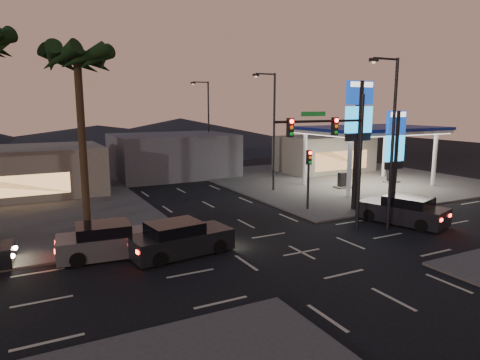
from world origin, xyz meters
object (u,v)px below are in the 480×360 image
car_lane_a_front (180,239)px  pylon_sign_tall (359,120)px  suv_station (403,211)px  traffic_signal_mast (338,143)px  pylon_sign_short (395,145)px  gas_station (371,131)px  car_lane_b_front (109,241)px

car_lane_a_front → pylon_sign_tall: bearing=11.8°
pylon_sign_tall → suv_station: (0.37, -3.97, -5.57)m
traffic_signal_mast → car_lane_a_front: traffic_signal_mast is taller
pylon_sign_short → suv_station: (-2.13, -2.97, -3.84)m
pylon_sign_short → car_lane_a_front: size_ratio=1.31×
pylon_sign_short → gas_station: bearing=56.3°
car_lane_b_front → gas_station: bearing=18.1°
car_lane_b_front → traffic_signal_mast: bearing=-8.8°
car_lane_b_front → pylon_sign_short: bearing=1.7°
gas_station → car_lane_b_front: gas_station is taller
pylon_sign_short → car_lane_b_front: 20.12m
pylon_sign_short → suv_station: size_ratio=1.23×
pylon_sign_tall → pylon_sign_short: 3.20m
gas_station → traffic_signal_mast: bearing=-140.7°
pylon_sign_tall → car_lane_b_front: (-17.24, -1.58, -5.61)m
gas_station → suv_station: (-7.13, -10.47, -4.26)m
pylon_sign_tall → suv_station: pylon_sign_tall is taller
gas_station → pylon_sign_tall: pylon_sign_tall is taller
traffic_signal_mast → car_lane_a_front: bearing=176.5°
car_lane_a_front → car_lane_b_front: (-3.16, 1.36, -0.00)m
pylon_sign_tall → car_lane_b_front: size_ratio=1.69×
gas_station → suv_station: bearing=-124.3°
gas_station → suv_station: size_ratio=2.14×
pylon_sign_tall → car_lane_a_front: 15.44m
gas_station → pylon_sign_short: 9.02m
pylon_sign_tall → pylon_sign_short: (2.50, -1.00, -1.74)m
pylon_sign_short → car_lane_a_front: (-16.58, -1.94, -3.87)m
gas_station → pylon_sign_tall: (-7.50, -6.50, 1.31)m
car_lane_a_front → car_lane_b_front: size_ratio=1.01×
traffic_signal_mast → suv_station: (5.11, -0.46, -4.41)m
pylon_sign_short → car_lane_a_front: pylon_sign_short is taller
pylon_sign_short → car_lane_b_front: (-19.74, -0.58, -3.87)m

